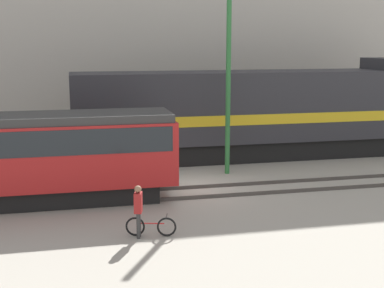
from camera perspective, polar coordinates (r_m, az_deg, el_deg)
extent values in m
plane|color=#9E998C|center=(21.88, -0.81, -4.72)|extent=(120.00, 120.00, 0.00)
cube|color=#47423D|center=(20.34, 0.14, -5.72)|extent=(60.00, 0.07, 0.14)
cube|color=#47423D|center=(21.69, -0.72, -4.67)|extent=(60.00, 0.07, 0.14)
cube|color=#47423D|center=(25.86, -2.75, -2.13)|extent=(60.00, 0.07, 0.14)
cube|color=#47423D|center=(27.24, -3.28, -1.47)|extent=(60.00, 0.07, 0.14)
cube|color=#B7B2A8|center=(34.68, -5.72, 13.66)|extent=(49.42, 6.00, 15.22)
cube|color=black|center=(27.70, 7.04, -0.42)|extent=(17.18, 2.55, 1.00)
cube|color=#2D2D33|center=(27.36, 7.15, 4.13)|extent=(18.68, 3.00, 3.43)
cube|color=gold|center=(27.42, 7.12, 3.07)|extent=(18.30, 3.04, 0.50)
cube|color=black|center=(20.56, -17.69, -5.25)|extent=(9.88, 2.00, 0.70)
cube|color=#B21E1E|center=(20.21, -17.94, -1.14)|extent=(11.23, 2.50, 2.32)
cube|color=#1E2328|center=(20.10, -18.04, 0.56)|extent=(10.78, 2.54, 0.90)
cube|color=#333333|center=(19.99, -18.16, 2.53)|extent=(11.01, 2.38, 0.30)
torus|color=black|center=(16.55, -2.72, -8.82)|extent=(0.60, 0.21, 0.60)
torus|color=black|center=(16.66, -6.08, -8.74)|extent=(0.60, 0.21, 0.60)
cylinder|color=#B21E1E|center=(16.57, -4.41, -8.44)|extent=(0.80, 0.25, 0.04)
cylinder|color=#B21E1E|center=(16.60, -5.57, -8.31)|extent=(0.03, 0.03, 0.27)
cylinder|color=#262626|center=(16.44, -2.73, -7.67)|extent=(0.14, 0.43, 0.02)
cylinder|color=#333333|center=(16.55, -5.67, -8.50)|extent=(0.11, 0.11, 0.80)
cylinder|color=#333333|center=(16.40, -5.75, -8.69)|extent=(0.11, 0.11, 0.80)
cube|color=maroon|center=(16.25, -5.76, -6.23)|extent=(0.31, 0.40, 0.62)
sphere|color=#8C664C|center=(16.14, -5.79, -4.81)|extent=(0.22, 0.22, 0.22)
cylinder|color=#2D7238|center=(23.65, 3.90, 7.95)|extent=(0.21, 0.21, 9.38)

